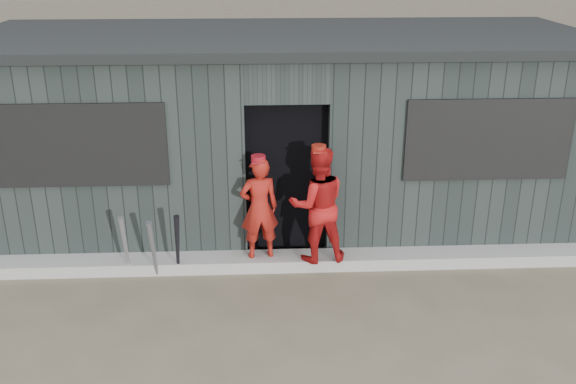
{
  "coord_description": "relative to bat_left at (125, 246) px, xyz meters",
  "views": [
    {
      "loc": [
        -0.33,
        -5.22,
        3.78
      ],
      "look_at": [
        0.0,
        1.8,
        1.0
      ],
      "focal_mm": 40.0,
      "sensor_mm": 36.0,
      "label": 1
    }
  ],
  "objects": [
    {
      "name": "bat_left",
      "position": [
        0.0,
        0.0,
        0.0
      ],
      "size": [
        0.07,
        0.25,
        0.82
      ],
      "primitive_type": "cone",
      "rotation": [
        0.22,
        0.0,
        -0.01
      ],
      "color": "gray",
      "rests_on": "ground"
    },
    {
      "name": "bat_mid",
      "position": [
        0.34,
        -0.09,
        -0.01
      ],
      "size": [
        0.09,
        0.26,
        0.8
      ],
      "primitive_type": "cone",
      "rotation": [
        0.24,
        0.0,
        -0.08
      ],
      "color": "slate",
      "rests_on": "ground"
    },
    {
      "name": "ground",
      "position": [
        1.93,
        -1.65,
        -0.41
      ],
      "size": [
        80.0,
        80.0,
        0.0
      ],
      "primitive_type": "plane",
      "color": "brown",
      "rests_on": "ground"
    },
    {
      "name": "player_red_left",
      "position": [
        1.58,
        0.18,
        0.38
      ],
      "size": [
        0.51,
        0.39,
        1.27
      ],
      "primitive_type": "imported",
      "rotation": [
        0.0,
        0.0,
        3.33
      ],
      "color": "#A31C14",
      "rests_on": "curb"
    },
    {
      "name": "dugout",
      "position": [
        1.93,
        1.85,
        0.88
      ],
      "size": [
        8.3,
        3.3,
        2.62
      ],
      "color": "black",
      "rests_on": "ground"
    },
    {
      "name": "player_grey_back",
      "position": [
        2.47,
        0.74,
        0.26
      ],
      "size": [
        0.72,
        0.53,
        1.33
      ],
      "primitive_type": "imported",
      "rotation": [
        0.0,
        0.0,
        2.96
      ],
      "color": "silver",
      "rests_on": "ground"
    },
    {
      "name": "bat_right",
      "position": [
        0.61,
        -0.03,
        0.01
      ],
      "size": [
        0.13,
        0.26,
        0.84
      ],
      "primitive_type": "cone",
      "rotation": [
        0.22,
        0.0,
        0.26
      ],
      "color": "black",
      "rests_on": "ground"
    },
    {
      "name": "player_red_right",
      "position": [
        2.28,
        0.08,
        0.45
      ],
      "size": [
        0.74,
        0.61,
        1.42
      ],
      "primitive_type": "imported",
      "rotation": [
        0.0,
        0.0,
        3.25
      ],
      "color": "#B61616",
      "rests_on": "curb"
    },
    {
      "name": "curb",
      "position": [
        1.93,
        0.17,
        -0.34
      ],
      "size": [
        8.0,
        0.36,
        0.15
      ],
      "primitive_type": "cube",
      "color": "#A6A6A1",
      "rests_on": "ground"
    }
  ]
}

